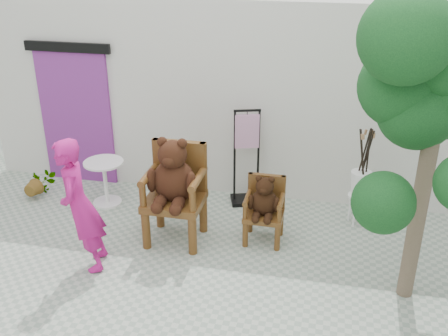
% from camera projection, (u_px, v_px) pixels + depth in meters
% --- Properties ---
extents(ground_plane, '(60.00, 60.00, 0.00)m').
position_uv_depth(ground_plane, '(224.00, 297.00, 6.09)').
color(ground_plane, '#9DA695').
rests_on(ground_plane, ground).
extents(back_wall, '(9.00, 1.00, 3.00)m').
position_uv_depth(back_wall, '(266.00, 96.00, 8.21)').
color(back_wall, silver).
rests_on(back_wall, ground).
extents(doorway, '(1.40, 0.11, 2.33)m').
position_uv_depth(doorway, '(76.00, 114.00, 8.46)').
color(doorway, '#7A2A80').
rests_on(doorway, ground).
extents(chair_big, '(0.76, 0.79, 1.49)m').
position_uv_depth(chair_big, '(174.00, 182.00, 6.90)').
color(chair_big, '#4A2B0F').
rests_on(chair_big, ground).
extents(chair_small, '(0.52, 0.52, 0.98)m').
position_uv_depth(chair_small, '(264.00, 203.00, 6.98)').
color(chair_small, '#4A2B0F').
rests_on(chair_small, ground).
extents(person, '(0.58, 0.72, 1.72)m').
position_uv_depth(person, '(80.00, 206.00, 6.30)').
color(person, '#BC1777').
rests_on(person, ground).
extents(cafe_table, '(0.60, 0.60, 0.70)m').
position_uv_depth(cafe_table, '(105.00, 177.00, 7.98)').
color(cafe_table, white).
rests_on(cafe_table, ground).
extents(display_stand, '(0.53, 0.47, 1.51)m').
position_uv_depth(display_stand, '(246.00, 168.00, 7.96)').
color(display_stand, black).
rests_on(display_stand, ground).
extents(stool_bucket, '(0.32, 0.32, 1.45)m').
position_uv_depth(stool_bucket, '(361.00, 183.00, 7.35)').
color(stool_bucket, white).
rests_on(stool_bucket, ground).
extents(tree, '(1.89, 1.95, 3.45)m').
position_uv_depth(tree, '(437.00, 87.00, 5.26)').
color(tree, '#4E3F2F').
rests_on(tree, ground).
extents(potted_plant, '(0.46, 0.41, 0.46)m').
position_uv_depth(potted_plant, '(39.00, 183.00, 8.28)').
color(potted_plant, black).
rests_on(potted_plant, ground).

